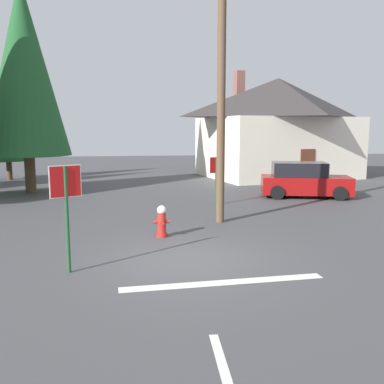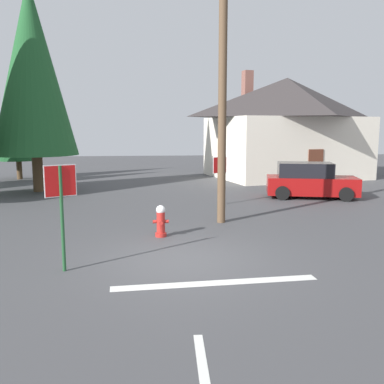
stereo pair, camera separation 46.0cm
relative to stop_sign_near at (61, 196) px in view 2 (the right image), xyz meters
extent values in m
cube|color=#424244|center=(2.74, 0.59, -1.77)|extent=(80.00, 80.00, 0.10)
cube|color=silver|center=(3.31, -1.10, -1.72)|extent=(4.39, 0.56, 0.01)
cylinder|color=#1E4C28|center=(0.00, 0.00, -0.52)|extent=(0.08, 0.08, 2.40)
cube|color=white|center=(0.00, 0.00, 0.34)|extent=(0.64, 0.35, 0.71)
cube|color=red|center=(0.00, 0.00, 0.34)|extent=(0.61, 0.34, 0.67)
cylinder|color=#AD231E|center=(2.27, 2.86, -1.67)|extent=(0.34, 0.34, 0.11)
cylinder|color=#AD231E|center=(2.27, 2.86, -1.30)|extent=(0.25, 0.25, 0.62)
sphere|color=white|center=(2.27, 2.86, -0.91)|extent=(0.27, 0.27, 0.27)
cylinder|color=#AD231E|center=(2.08, 2.86, -1.27)|extent=(0.11, 0.10, 0.10)
cylinder|color=#AD231E|center=(2.45, 2.86, -1.27)|extent=(0.11, 0.10, 0.10)
cylinder|color=#AD231E|center=(2.27, 2.68, -1.27)|extent=(0.12, 0.11, 0.12)
cylinder|color=brown|center=(4.39, 4.59, 3.24)|extent=(0.28, 0.28, 9.93)
cylinder|color=#1E4C28|center=(4.87, 7.84, -0.72)|extent=(0.08, 0.08, 2.02)
cube|color=white|center=(4.87, 7.84, -0.03)|extent=(0.62, 0.32, 0.68)
cube|color=red|center=(4.87, 7.84, -0.03)|extent=(0.59, 0.32, 0.64)
cube|color=silver|center=(10.94, 17.78, 0.23)|extent=(10.31, 8.70, 3.92)
pyramid|color=#332D2D|center=(10.94, 17.78, 3.47)|extent=(11.13, 9.40, 2.55)
cube|color=brown|center=(8.47, 18.51, 4.10)|extent=(0.72, 0.72, 2.29)
cube|color=#592D1E|center=(11.70, 14.39, -0.72)|extent=(0.99, 0.28, 2.00)
cube|color=maroon|center=(9.46, 9.30, -1.15)|extent=(4.37, 2.66, 0.81)
cube|color=black|center=(9.15, 9.38, -0.41)|extent=(2.74, 2.07, 0.66)
cylinder|color=black|center=(11.02, 9.81, -1.40)|extent=(0.67, 0.37, 0.64)
cylinder|color=black|center=(10.60, 8.12, -1.40)|extent=(0.67, 0.37, 0.64)
cylinder|color=black|center=(8.33, 10.47, -1.40)|extent=(0.67, 0.37, 0.64)
cylinder|color=black|center=(7.91, 8.78, -1.40)|extent=(0.67, 0.37, 0.64)
cylinder|color=#4C3823|center=(-3.75, 12.62, -0.79)|extent=(0.52, 0.52, 1.87)
cone|color=#1E5128|center=(-3.75, 12.62, 4.42)|extent=(4.16, 4.16, 8.54)
cylinder|color=#4C3823|center=(-6.32, 18.14, -1.12)|extent=(0.34, 0.34, 1.21)
cone|color=#194723|center=(-6.32, 18.14, 2.25)|extent=(2.70, 2.70, 5.53)
camera|label=1|loc=(1.51, -9.33, 1.48)|focal=39.16mm
camera|label=2|loc=(1.97, -9.38, 1.48)|focal=39.16mm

